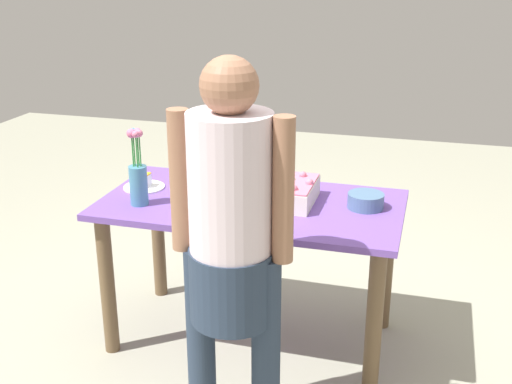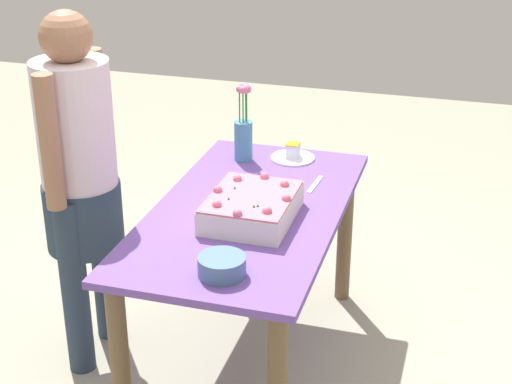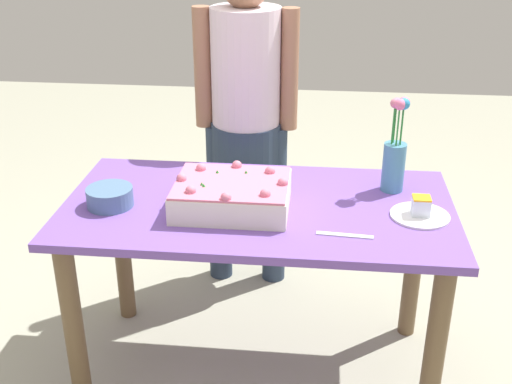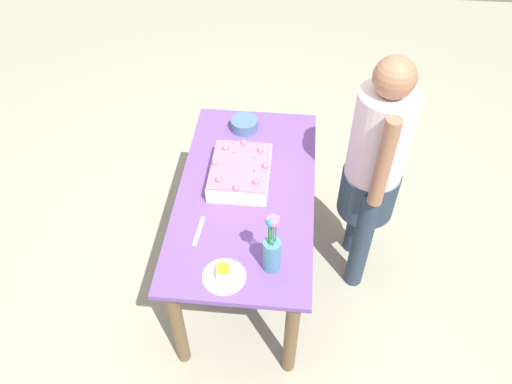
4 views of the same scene
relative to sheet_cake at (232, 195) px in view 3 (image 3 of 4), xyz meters
name	(u,v)px [view 3 (image 3 of 4)]	position (x,y,z in m)	size (l,w,h in m)	color
ground_plane	(258,365)	(-0.09, -0.04, -0.78)	(8.00, 8.00, 0.00)	#9F9F8A
dining_table	(258,235)	(-0.09, -0.04, -0.18)	(1.38, 0.73, 0.72)	#6E4AA5
sheet_cake	(232,195)	(0.00, 0.00, 0.00)	(0.39, 0.31, 0.12)	silver
serving_plate_with_slice	(420,212)	(-0.65, 0.00, -0.03)	(0.20, 0.20, 0.07)	white
cake_knife	(345,235)	(-0.39, 0.16, -0.05)	(0.18, 0.02, 0.00)	silver
flower_vase	(395,155)	(-0.57, -0.21, 0.09)	(0.08, 0.08, 0.36)	teal
fruit_bowl	(110,197)	(0.43, 0.03, -0.02)	(0.16, 0.16, 0.07)	slate
person_standing	(246,111)	(0.03, -0.70, 0.08)	(0.45, 0.31, 1.49)	#29374B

